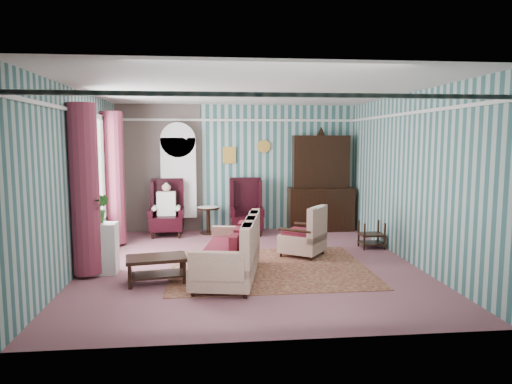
{
  "coord_description": "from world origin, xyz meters",
  "views": [
    {
      "loc": [
        -0.66,
        -7.55,
        2.11
      ],
      "look_at": [
        0.18,
        0.6,
        1.16
      ],
      "focal_mm": 32.0,
      "sensor_mm": 36.0,
      "label": 1
    }
  ],
  "objects": [
    {
      "name": "floor",
      "position": [
        0.0,
        0.0,
        0.0
      ],
      "size": [
        6.0,
        6.0,
        0.0
      ],
      "primitive_type": "plane",
      "color": "#8E5257",
      "rests_on": "ground"
    },
    {
      "name": "room_shell",
      "position": [
        -0.62,
        0.18,
        2.01
      ],
      "size": [
        5.53,
        6.02,
        2.91
      ],
      "color": "#335D5D",
      "rests_on": "ground"
    },
    {
      "name": "bookcase",
      "position": [
        -1.35,
        2.84,
        1.12
      ],
      "size": [
        0.8,
        0.28,
        2.24
      ],
      "primitive_type": "cube",
      "color": "white",
      "rests_on": "floor"
    },
    {
      "name": "dresser_hutch",
      "position": [
        1.9,
        2.72,
        1.18
      ],
      "size": [
        1.5,
        0.56,
        2.36
      ],
      "primitive_type": "cube",
      "color": "black",
      "rests_on": "floor"
    },
    {
      "name": "wingback_left",
      "position": [
        -1.6,
        2.45,
        0.62
      ],
      "size": [
        0.76,
        0.8,
        1.25
      ],
      "primitive_type": "cube",
      "color": "black",
      "rests_on": "floor"
    },
    {
      "name": "wingback_right",
      "position": [
        0.15,
        2.45,
        0.62
      ],
      "size": [
        0.76,
        0.8,
        1.25
      ],
      "primitive_type": "cube",
      "color": "black",
      "rests_on": "floor"
    },
    {
      "name": "seated_woman",
      "position": [
        -1.6,
        2.45,
        0.59
      ],
      "size": [
        0.44,
        0.4,
        1.18
      ],
      "primitive_type": null,
      "color": "white",
      "rests_on": "floor"
    },
    {
      "name": "round_side_table",
      "position": [
        -0.7,
        2.6,
        0.3
      ],
      "size": [
        0.5,
        0.5,
        0.6
      ],
      "primitive_type": "cylinder",
      "color": "black",
      "rests_on": "floor"
    },
    {
      "name": "nest_table",
      "position": [
        2.47,
        0.9,
        0.27
      ],
      "size": [
        0.45,
        0.38,
        0.54
      ],
      "primitive_type": "cube",
      "color": "black",
      "rests_on": "floor"
    },
    {
      "name": "plant_stand",
      "position": [
        -2.4,
        -0.3,
        0.4
      ],
      "size": [
        0.55,
        0.35,
        0.8
      ],
      "primitive_type": "cube",
      "color": "silver",
      "rests_on": "floor"
    },
    {
      "name": "rug",
      "position": [
        0.3,
        -0.3,
        0.01
      ],
      "size": [
        3.2,
        2.6,
        0.01
      ],
      "primitive_type": "cube",
      "color": "#4D1920",
      "rests_on": "floor"
    },
    {
      "name": "sofa",
      "position": [
        -0.4,
        -0.8,
        0.54
      ],
      "size": [
        1.28,
        2.05,
        1.09
      ],
      "primitive_type": "cube",
      "rotation": [
        0.0,
        0.0,
        1.39
      ],
      "color": "beige",
      "rests_on": "floor"
    },
    {
      "name": "floral_armchair",
      "position": [
        1.01,
        0.45,
        0.51
      ],
      "size": [
        1.15,
        1.13,
        1.02
      ],
      "primitive_type": "cube",
      "rotation": [
        0.0,
        0.0,
        0.95
      ],
      "color": "#BFAE94",
      "rests_on": "floor"
    },
    {
      "name": "coffee_table",
      "position": [
        -1.45,
        -0.87,
        0.2
      ],
      "size": [
        0.95,
        0.66,
        0.39
      ],
      "primitive_type": "cube",
      "rotation": [
        0.0,
        0.0,
        0.17
      ],
      "color": "black",
      "rests_on": "floor"
    },
    {
      "name": "potted_plant_a",
      "position": [
        -2.44,
        -0.44,
        1.01
      ],
      "size": [
        0.43,
        0.39,
        0.43
      ],
      "primitive_type": "imported",
      "rotation": [
        0.0,
        0.0,
        -0.15
      ],
      "color": "#27531A",
      "rests_on": "plant_stand"
    },
    {
      "name": "potted_plant_b",
      "position": [
        -2.38,
        -0.24,
        1.03
      ],
      "size": [
        0.25,
        0.2,
        0.45
      ],
      "primitive_type": "imported",
      "rotation": [
        0.0,
        0.0,
        0.02
      ],
      "color": "#225119",
      "rests_on": "plant_stand"
    },
    {
      "name": "potted_plant_c",
      "position": [
        -2.51,
        -0.23,
        1.0
      ],
      "size": [
        0.28,
        0.28,
        0.4
      ],
      "primitive_type": "imported",
      "rotation": [
        0.0,
        0.0,
        -0.29
      ],
      "color": "#26561B",
      "rests_on": "plant_stand"
    }
  ]
}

